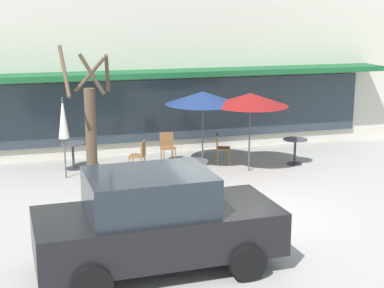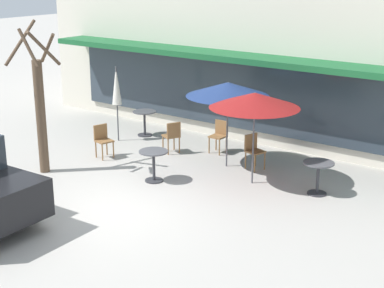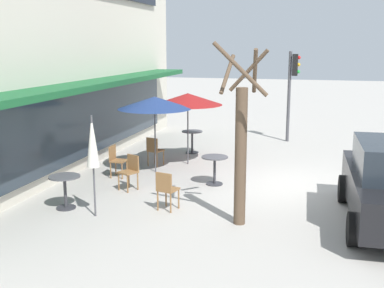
{
  "view_description": "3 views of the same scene",
  "coord_description": "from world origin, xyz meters",
  "px_view_note": "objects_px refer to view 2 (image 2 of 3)",
  "views": [
    {
      "loc": [
        -4.29,
        -11.65,
        4.49
      ],
      "look_at": [
        -0.3,
        2.21,
        1.12
      ],
      "focal_mm": 55.0,
      "sensor_mm": 36.0,
      "label": 1
    },
    {
      "loc": [
        8.3,
        -8.2,
        5.02
      ],
      "look_at": [
        0.25,
        2.67,
        0.85
      ],
      "focal_mm": 55.0,
      "sensor_mm": 36.0,
      "label": 2
    },
    {
      "loc": [
        -12.33,
        -0.74,
        3.64
      ],
      "look_at": [
        0.29,
        2.69,
        0.93
      ],
      "focal_mm": 45.0,
      "sensor_mm": 36.0,
      "label": 3
    }
  ],
  "objects_px": {
    "cafe_table_streetside": "(154,161)",
    "cafe_chair_0": "(219,134)",
    "patio_umbrella_corner_open": "(116,86)",
    "cafe_chair_3": "(103,138)",
    "patio_umbrella_cream_folded": "(255,100)",
    "cafe_chair_1": "(172,135)",
    "cafe_chair_2": "(253,149)",
    "street_tree": "(40,107)",
    "cafe_table_by_tree": "(318,173)",
    "cafe_table_near_wall": "(145,119)",
    "patio_umbrella_green_folded": "(228,89)"
  },
  "relations": [
    {
      "from": "cafe_table_streetside",
      "to": "cafe_chair_0",
      "type": "relative_size",
      "value": 0.85
    },
    {
      "from": "patio_umbrella_corner_open",
      "to": "cafe_chair_3",
      "type": "distance_m",
      "value": 1.91
    },
    {
      "from": "patio_umbrella_cream_folded",
      "to": "cafe_chair_1",
      "type": "bearing_deg",
      "value": 166.89
    },
    {
      "from": "patio_umbrella_cream_folded",
      "to": "cafe_chair_2",
      "type": "height_order",
      "value": "patio_umbrella_cream_folded"
    },
    {
      "from": "cafe_table_streetside",
      "to": "street_tree",
      "type": "distance_m",
      "value": 3.1
    },
    {
      "from": "cafe_chair_2",
      "to": "cafe_table_by_tree",
      "type": "bearing_deg",
      "value": -17.1
    },
    {
      "from": "patio_umbrella_corner_open",
      "to": "cafe_chair_2",
      "type": "xyz_separation_m",
      "value": [
        4.46,
        0.24,
        -1.1
      ]
    },
    {
      "from": "cafe_table_by_tree",
      "to": "cafe_table_streetside",
      "type": "bearing_deg",
      "value": -155.94
    },
    {
      "from": "cafe_table_by_tree",
      "to": "cafe_chair_1",
      "type": "height_order",
      "value": "cafe_chair_1"
    },
    {
      "from": "cafe_table_near_wall",
      "to": "cafe_chair_1",
      "type": "relative_size",
      "value": 0.85
    },
    {
      "from": "cafe_chair_0",
      "to": "street_tree",
      "type": "height_order",
      "value": "street_tree"
    },
    {
      "from": "cafe_table_by_tree",
      "to": "cafe_chair_0",
      "type": "height_order",
      "value": "cafe_chair_0"
    },
    {
      "from": "cafe_chair_0",
      "to": "cafe_chair_1",
      "type": "distance_m",
      "value": 1.3
    },
    {
      "from": "cafe_chair_2",
      "to": "cafe_chair_3",
      "type": "relative_size",
      "value": 1.0
    },
    {
      "from": "cafe_chair_0",
      "to": "cafe_table_by_tree",
      "type": "bearing_deg",
      "value": -19.51
    },
    {
      "from": "patio_umbrella_corner_open",
      "to": "cafe_chair_1",
      "type": "height_order",
      "value": "patio_umbrella_corner_open"
    },
    {
      "from": "cafe_table_near_wall",
      "to": "cafe_chair_0",
      "type": "bearing_deg",
      "value": -0.45
    },
    {
      "from": "cafe_table_streetside",
      "to": "cafe_table_near_wall",
      "type": "bearing_deg",
      "value": 134.12
    },
    {
      "from": "cafe_chair_0",
      "to": "cafe_chair_3",
      "type": "height_order",
      "value": "same"
    },
    {
      "from": "cafe_table_near_wall",
      "to": "cafe_chair_0",
      "type": "xyz_separation_m",
      "value": [
        2.74,
        -0.02,
        0.01
      ]
    },
    {
      "from": "patio_umbrella_corner_open",
      "to": "cafe_chair_1",
      "type": "distance_m",
      "value": 2.3
    },
    {
      "from": "patio_umbrella_green_folded",
      "to": "cafe_chair_1",
      "type": "xyz_separation_m",
      "value": [
        -1.81,
        0.04,
        -1.5
      ]
    },
    {
      "from": "cafe_table_by_tree",
      "to": "cafe_chair_2",
      "type": "bearing_deg",
      "value": 162.9
    },
    {
      "from": "cafe_table_by_tree",
      "to": "cafe_chair_3",
      "type": "height_order",
      "value": "cafe_chair_3"
    },
    {
      "from": "patio_umbrella_cream_folded",
      "to": "cafe_chair_0",
      "type": "xyz_separation_m",
      "value": [
        -1.97,
        1.53,
        -1.5
      ]
    },
    {
      "from": "patio_umbrella_cream_folded",
      "to": "cafe_chair_2",
      "type": "xyz_separation_m",
      "value": [
        -0.53,
        0.92,
        -1.5
      ]
    },
    {
      "from": "cafe_table_by_tree",
      "to": "street_tree",
      "type": "height_order",
      "value": "street_tree"
    },
    {
      "from": "patio_umbrella_corner_open",
      "to": "cafe_chair_3",
      "type": "relative_size",
      "value": 2.47
    },
    {
      "from": "cafe_table_by_tree",
      "to": "patio_umbrella_corner_open",
      "type": "xyz_separation_m",
      "value": [
        -6.53,
        0.4,
        1.11
      ]
    },
    {
      "from": "patio_umbrella_green_folded",
      "to": "cafe_chair_2",
      "type": "distance_m",
      "value": 1.65
    },
    {
      "from": "patio_umbrella_cream_folded",
      "to": "cafe_table_by_tree",
      "type": "bearing_deg",
      "value": 10.35
    },
    {
      "from": "patio_umbrella_corner_open",
      "to": "patio_umbrella_green_folded",
      "type": "bearing_deg",
      "value": -0.37
    },
    {
      "from": "patio_umbrella_green_folded",
      "to": "cafe_chair_3",
      "type": "bearing_deg",
      "value": -156.4
    },
    {
      "from": "cafe_chair_0",
      "to": "cafe_chair_3",
      "type": "bearing_deg",
      "value": -135.66
    },
    {
      "from": "patio_umbrella_corner_open",
      "to": "cafe_chair_3",
      "type": "bearing_deg",
      "value": -61.6
    },
    {
      "from": "patio_umbrella_corner_open",
      "to": "cafe_chair_1",
      "type": "bearing_deg",
      "value": 0.35
    },
    {
      "from": "cafe_table_streetside",
      "to": "cafe_chair_2",
      "type": "relative_size",
      "value": 0.85
    },
    {
      "from": "cafe_chair_1",
      "to": "cafe_chair_0",
      "type": "bearing_deg",
      "value": 40.01
    },
    {
      "from": "cafe_chair_0",
      "to": "cafe_table_streetside",
      "type": "bearing_deg",
      "value": -89.84
    },
    {
      "from": "cafe_table_near_wall",
      "to": "cafe_chair_2",
      "type": "distance_m",
      "value": 4.23
    },
    {
      "from": "cafe_chair_1",
      "to": "street_tree",
      "type": "xyz_separation_m",
      "value": [
        -1.65,
        -3.09,
        1.14
      ]
    },
    {
      "from": "patio_umbrella_cream_folded",
      "to": "cafe_chair_3",
      "type": "height_order",
      "value": "patio_umbrella_cream_folded"
    },
    {
      "from": "cafe_table_near_wall",
      "to": "cafe_table_by_tree",
      "type": "xyz_separation_m",
      "value": [
        6.25,
        -1.27,
        0.0
      ]
    },
    {
      "from": "patio_umbrella_cream_folded",
      "to": "cafe_chair_2",
      "type": "distance_m",
      "value": 1.83
    },
    {
      "from": "patio_umbrella_cream_folded",
      "to": "cafe_chair_3",
      "type": "xyz_separation_m",
      "value": [
        -4.25,
        -0.7,
        -1.5
      ]
    },
    {
      "from": "patio_umbrella_green_folded",
      "to": "cafe_chair_1",
      "type": "bearing_deg",
      "value": 178.82
    },
    {
      "from": "cafe_table_streetside",
      "to": "cafe_chair_1",
      "type": "relative_size",
      "value": 0.85
    },
    {
      "from": "cafe_chair_2",
      "to": "street_tree",
      "type": "relative_size",
      "value": 0.24
    },
    {
      "from": "cafe_chair_0",
      "to": "patio_umbrella_corner_open",
      "type": "bearing_deg",
      "value": -164.31
    },
    {
      "from": "cafe_chair_3",
      "to": "cafe_table_streetside",
      "type": "bearing_deg",
      "value": -14.49
    }
  ]
}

